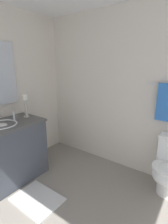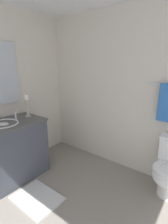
{
  "view_description": "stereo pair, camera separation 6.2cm",
  "coord_description": "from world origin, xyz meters",
  "px_view_note": "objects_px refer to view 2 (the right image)",
  "views": [
    {
      "loc": [
        1.03,
        -1.17,
        1.64
      ],
      "look_at": [
        -0.14,
        0.45,
        1.08
      ],
      "focal_mm": 27.39,
      "sensor_mm": 36.0,
      "label": 1
    },
    {
      "loc": [
        1.08,
        -1.14,
        1.64
      ],
      "look_at": [
        -0.14,
        0.45,
        1.08
      ],
      "focal_mm": 27.39,
      "sensor_mm": 36.0,
      "label": 2
    }
  ],
  "objects_px": {
    "bath_mat": "(37,198)",
    "candle_holder_tall": "(27,105)",
    "sink_basin": "(4,127)",
    "vanity_cabinet": "(7,153)"
  },
  "relations": [
    {
      "from": "bath_mat",
      "to": "candle_holder_tall",
      "type": "bearing_deg",
      "value": 147.58
    },
    {
      "from": "sink_basin",
      "to": "candle_holder_tall",
      "type": "bearing_deg",
      "value": 94.92
    },
    {
      "from": "candle_holder_tall",
      "to": "bath_mat",
      "type": "xyz_separation_m",
      "value": [
        0.66,
        -0.42,
        -1.04
      ]
    },
    {
      "from": "sink_basin",
      "to": "vanity_cabinet",
      "type": "bearing_deg",
      "value": -90.0
    },
    {
      "from": "vanity_cabinet",
      "to": "sink_basin",
      "type": "height_order",
      "value": "sink_basin"
    },
    {
      "from": "vanity_cabinet",
      "to": "bath_mat",
      "type": "distance_m",
      "value": 0.76
    },
    {
      "from": "vanity_cabinet",
      "to": "bath_mat",
      "type": "height_order",
      "value": "vanity_cabinet"
    },
    {
      "from": "sink_basin",
      "to": "candle_holder_tall",
      "type": "distance_m",
      "value": 0.47
    },
    {
      "from": "vanity_cabinet",
      "to": "candle_holder_tall",
      "type": "relative_size",
      "value": 3.18
    },
    {
      "from": "vanity_cabinet",
      "to": "candle_holder_tall",
      "type": "bearing_deg",
      "value": 94.91
    }
  ]
}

